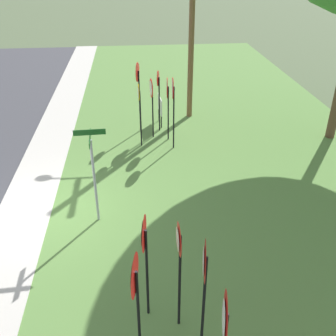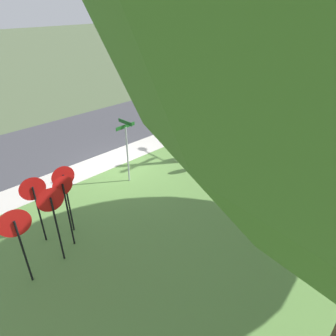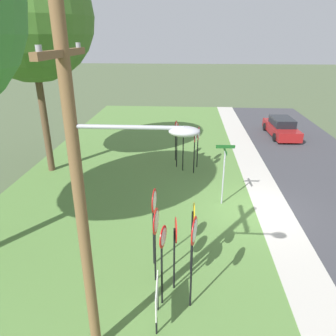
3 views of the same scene
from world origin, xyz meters
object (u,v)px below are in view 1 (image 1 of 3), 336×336
at_px(stop_sign_center_tall, 173,98).
at_px(yield_sign_far_right, 224,327).
at_px(stop_sign_near_right, 139,103).
at_px(stop_sign_far_center, 167,95).
at_px(yield_sign_center, 135,285).
at_px(stop_sign_near_left, 152,95).
at_px(notice_board, 160,106).
at_px(stop_sign_far_left, 138,82).
at_px(yield_sign_near_left, 144,245).
at_px(utility_pole, 188,19).
at_px(yield_sign_near_right, 179,254).
at_px(street_name_post, 93,168).
at_px(yield_sign_far_left, 204,273).
at_px(stop_sign_far_right, 158,89).

xyz_separation_m(stop_sign_center_tall, yield_sign_far_right, (9.71, -0.28, -0.17)).
bearing_deg(stop_sign_near_right, stop_sign_far_center, 111.53).
bearing_deg(yield_sign_center, stop_sign_near_right, -172.01).
distance_m(stop_sign_near_left, notice_board, 1.62).
bearing_deg(yield_sign_far_right, stop_sign_far_left, -165.19).
distance_m(yield_sign_near_left, yield_sign_center, 0.94).
bearing_deg(notice_board, utility_pole, 121.36).
distance_m(stop_sign_far_center, yield_sign_near_right, 8.90).
bearing_deg(stop_sign_near_left, utility_pole, 136.32).
relative_size(yield_sign_near_left, yield_sign_near_right, 0.98).
distance_m(stop_sign_far_left, notice_board, 1.68).
bearing_deg(stop_sign_near_left, stop_sign_far_left, -149.05).
distance_m(stop_sign_far_left, street_name_post, 6.26).
bearing_deg(stop_sign_far_left, stop_sign_near_left, 47.77).
bearing_deg(stop_sign_far_center, yield_sign_far_right, 4.23).
xyz_separation_m(stop_sign_near_left, stop_sign_far_left, (-0.66, -0.49, 0.35)).
distance_m(stop_sign_near_left, stop_sign_far_center, 0.67).
bearing_deg(stop_sign_near_right, yield_sign_far_left, 3.04).
bearing_deg(yield_sign_near_left, yield_sign_near_right, 70.66).
xyz_separation_m(stop_sign_far_left, yield_sign_far_left, (10.40, 0.81, -0.17)).
relative_size(stop_sign_far_center, utility_pole, 0.33).
height_order(stop_sign_far_left, stop_sign_center_tall, stop_sign_far_left).
distance_m(stop_sign_far_center, utility_pole, 3.53).
relative_size(stop_sign_near_left, stop_sign_far_right, 0.95).
bearing_deg(yield_sign_near_left, yield_sign_far_right, 38.43).
xyz_separation_m(stop_sign_near_right, stop_sign_center_tall, (0.30, 1.22, 0.26)).
height_order(yield_sign_center, street_name_post, street_name_post).
bearing_deg(yield_sign_near_left, utility_pole, 176.85).
xyz_separation_m(stop_sign_near_left, yield_sign_near_left, (8.85, -0.67, 0.12)).
distance_m(yield_sign_far_left, notice_board, 11.05).
height_order(stop_sign_far_left, yield_sign_near_left, stop_sign_far_left).
xyz_separation_m(yield_sign_near_left, yield_sign_near_right, (0.33, 0.62, 0.01)).
xyz_separation_m(yield_sign_near_right, yield_sign_center, (0.59, -0.82, -0.09)).
xyz_separation_m(stop_sign_far_left, street_name_post, (6.09, -1.39, -0.43)).
bearing_deg(stop_sign_near_left, yield_sign_far_left, -3.76).
bearing_deg(yield_sign_center, yield_sign_far_right, 62.33).
xyz_separation_m(stop_sign_far_center, utility_pole, (-2.40, 1.06, 2.36)).
distance_m(stop_sign_far_left, utility_pole, 3.33).
height_order(stop_sign_far_center, yield_sign_far_left, yield_sign_far_left).
height_order(stop_sign_far_left, utility_pole, utility_pole).
height_order(stop_sign_far_left, yield_sign_far_left, stop_sign_far_left).
bearing_deg(utility_pole, street_name_post, -25.07).
bearing_deg(notice_board, yield_sign_center, -9.66).
bearing_deg(notice_board, stop_sign_near_right, -27.23).
height_order(stop_sign_center_tall, yield_sign_near_right, stop_sign_center_tall).
distance_m(yield_sign_center, street_name_post, 4.46).
relative_size(stop_sign_center_tall, utility_pole, 0.36).
relative_size(stop_sign_far_center, yield_sign_near_left, 1.00).
relative_size(stop_sign_far_left, utility_pole, 0.37).
distance_m(stop_sign_far_center, street_name_post, 5.70).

